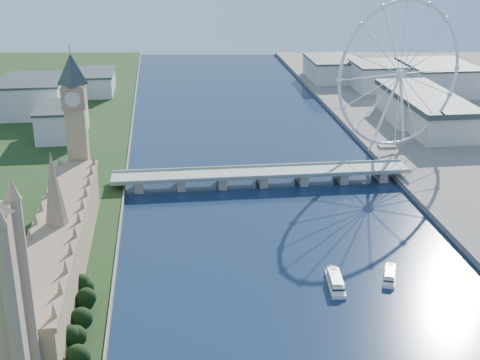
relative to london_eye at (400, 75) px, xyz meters
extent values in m
cube|color=tan|center=(-247.98, -185.08, -50.52)|extent=(24.00, 200.00, 28.00)
cone|color=#937A59|center=(-247.98, -185.08, -14.52)|extent=(12.00, 12.00, 40.00)
cube|color=tan|center=(-247.98, -77.08, -24.52)|extent=(13.00, 13.00, 80.00)
cube|color=#937A59|center=(-247.98, -77.08, 7.48)|extent=(15.00, 15.00, 14.00)
pyramid|color=#2D3833|center=(-247.98, -77.08, 35.48)|extent=(20.02, 20.02, 20.00)
cube|color=gray|center=(-119.98, -55.08, -59.02)|extent=(220.00, 22.00, 2.00)
cube|color=gray|center=(-209.98, -55.08, -63.77)|extent=(6.00, 20.00, 7.50)
cube|color=gray|center=(-179.98, -55.08, -63.77)|extent=(6.00, 20.00, 7.50)
cube|color=gray|center=(-149.98, -55.08, -63.77)|extent=(6.00, 20.00, 7.50)
cube|color=gray|center=(-119.98, -55.08, -63.77)|extent=(6.00, 20.00, 7.50)
cube|color=gray|center=(-89.98, -55.08, -63.77)|extent=(6.00, 20.00, 7.50)
cube|color=gray|center=(-59.98, -55.08, -63.77)|extent=(6.00, 20.00, 7.50)
cube|color=gray|center=(-29.98, -55.08, -63.77)|extent=(6.00, 20.00, 7.50)
torus|color=silver|center=(0.02, -0.08, 0.48)|extent=(113.60, 39.12, 118.60)
cylinder|color=silver|center=(0.02, -0.08, 0.48)|extent=(7.25, 6.61, 6.00)
cube|color=gray|center=(-2.98, 9.92, -63.52)|extent=(14.00, 10.00, 2.00)
cube|color=beige|center=(-279.98, 74.92, -51.52)|extent=(40.00, 60.00, 26.00)
cube|color=beige|center=(-319.98, 164.92, -48.52)|extent=(60.00, 80.00, 32.00)
cube|color=beige|center=(-269.98, 244.92, -53.52)|extent=(50.00, 70.00, 22.00)
cube|color=beige|center=(60.02, 224.92, -50.52)|extent=(60.00, 60.00, 28.00)
cube|color=beige|center=(120.02, 204.92, -49.52)|extent=(70.00, 90.00, 30.00)
cube|color=beige|center=(20.02, 284.92, -52.52)|extent=(60.00, 80.00, 24.00)
camera|label=1|loc=(-190.76, -512.26, 110.18)|focal=50.00mm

